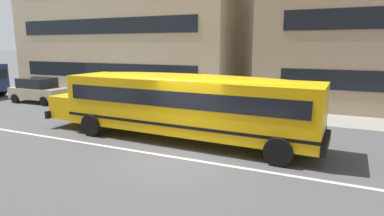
% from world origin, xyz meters
% --- Properties ---
extents(ground_plane, '(400.00, 400.00, 0.00)m').
position_xyz_m(ground_plane, '(0.00, 0.00, 0.00)').
color(ground_plane, '#4C4C4F').
extents(sidewalk_far, '(120.00, 3.00, 0.01)m').
position_xyz_m(sidewalk_far, '(0.00, 8.24, 0.01)').
color(sidewalk_far, gray).
rests_on(sidewalk_far, ground_plane).
extents(lane_centreline, '(110.00, 0.16, 0.01)m').
position_xyz_m(lane_centreline, '(0.00, 0.00, 0.00)').
color(lane_centreline, silver).
rests_on(lane_centreline, ground_plane).
extents(school_bus, '(12.00, 3.06, 2.67)m').
position_xyz_m(school_bus, '(-0.90, 1.94, 1.59)').
color(school_bus, yellow).
rests_on(school_bus, ground_plane).
extents(parked_car_beige_by_entrance, '(3.92, 1.92, 1.64)m').
position_xyz_m(parked_car_beige_by_entrance, '(-13.38, 5.78, 0.84)').
color(parked_car_beige_by_entrance, '#C1B28E').
rests_on(parked_car_beige_by_entrance, ground_plane).
extents(apartment_block_far_left, '(18.33, 9.54, 13.30)m').
position_xyz_m(apartment_block_far_left, '(-11.25, 14.49, 6.65)').
color(apartment_block_far_left, '#C6B28E').
rests_on(apartment_block_far_left, ground_plane).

